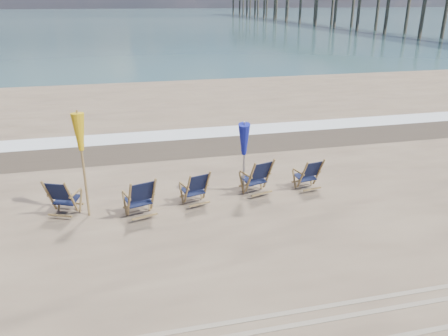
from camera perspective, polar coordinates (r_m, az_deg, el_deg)
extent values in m
plane|color=#3E6367|center=(135.71, -13.24, 18.65)|extent=(400.00, 400.00, 0.00)
cube|color=silver|center=(16.78, -4.90, 4.48)|extent=(200.00, 1.40, 0.01)
cube|color=#42362A|center=(15.37, -4.02, 2.91)|extent=(200.00, 2.60, 0.00)
cylinder|color=olive|center=(10.51, -17.88, 0.17)|extent=(0.06, 0.06, 2.44)
cone|color=gold|center=(10.28, -18.34, 4.06)|extent=(0.30, 0.30, 0.85)
cylinder|color=#A5A5AD|center=(11.21, 2.60, 1.25)|extent=(0.06, 0.06, 1.98)
cone|color=#161E98|center=(11.04, 2.65, 3.77)|extent=(0.30, 0.30, 0.85)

